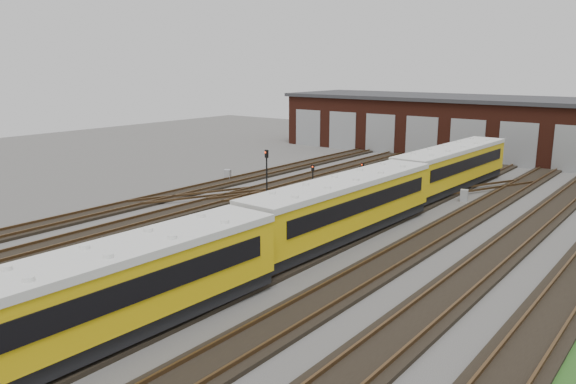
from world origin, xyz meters
The scene contains 13 objects.
ground centered at (0.00, 0.00, 0.00)m, with size 120.00×120.00×0.00m, color #43413E.
track_network centered at (-0.17, 0.59, 0.11)m, with size 30.40×70.00×0.33m.
maintenance_shed centered at (-0.01, 39.97, 3.20)m, with size 51.00×12.50×6.35m.
metro_train centered at (2.00, 3.95, 1.96)m, with size 3.28×47.50×3.19m.
signal_mast_0 centered at (-4.85, 10.58, 1.71)m, with size 0.25×0.24×2.67m.
signal_mast_1 centered at (-7.32, 8.28, 2.42)m, with size 0.32×0.31×3.81m.
signal_mast_2 centered at (-2.61, 13.87, 1.67)m, with size 0.23×0.22×2.60m.
signal_mast_3 centered at (1.35, 16.17, 1.83)m, with size 0.26×0.25×2.87m.
relay_cabinet_0 centered at (-15.00, 12.18, 0.47)m, with size 0.56×0.47×0.94m, color #A1A2A6.
relay_cabinet_1 centered at (-3.55, 20.31, 0.53)m, with size 0.63×0.53×1.06m, color #A1A2A6.
relay_cabinet_2 centered at (1.84, 11.80, 0.54)m, with size 0.64×0.54×1.07m, color #A1A2A6.
relay_cabinet_3 centered at (-1.11, 12.50, 0.51)m, with size 0.61×0.51×1.02m, color #A1A2A6.
relay_cabinet_4 centered at (4.12, 17.13, 0.44)m, with size 0.53×0.44×0.88m, color #A1A2A6.
Camera 1 is at (18.26, -22.46, 9.77)m, focal length 35.00 mm.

